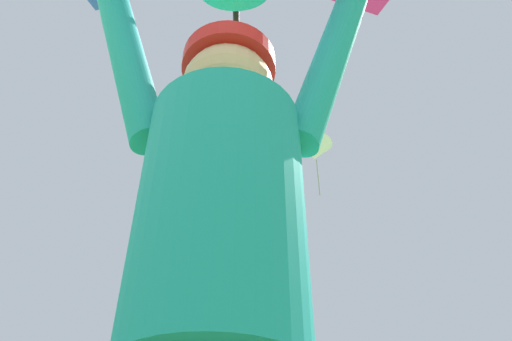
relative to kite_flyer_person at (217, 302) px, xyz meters
name	(u,v)px	position (x,y,z in m)	size (l,w,h in m)	color
kite_flyer_person	(217,302)	(0.00, 0.00, 0.00)	(0.81, 0.36, 1.92)	#424751
distant_kite_white_low_right	(316,151)	(1.42, 9.70, 8.80)	(1.28, 1.17, 2.00)	white
distant_kite_magenta_low_left	(139,244)	(-9.69, 31.48, 18.83)	(1.46, 1.33, 2.24)	#DB2393
distant_kite_purple_overhead_distant	(268,321)	(-0.14, 34.39, 13.98)	(0.68, 0.75, 1.00)	purple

